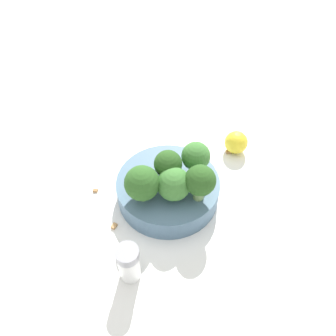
% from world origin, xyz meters
% --- Properties ---
extents(ground_plane, '(3.00, 3.00, 0.00)m').
position_xyz_m(ground_plane, '(0.00, 0.00, 0.00)').
color(ground_plane, white).
extents(bowl, '(0.16, 0.16, 0.04)m').
position_xyz_m(bowl, '(0.00, 0.00, 0.02)').
color(bowl, slate).
rests_on(bowl, ground_plane).
extents(broccoli_floret_0, '(0.04, 0.04, 0.06)m').
position_xyz_m(broccoli_floret_0, '(0.03, -0.03, 0.07)').
color(broccoli_floret_0, '#84AD66').
rests_on(broccoli_floret_0, bowl).
extents(broccoli_floret_1, '(0.05, 0.05, 0.06)m').
position_xyz_m(broccoli_floret_1, '(-0.04, 0.02, 0.07)').
color(broccoli_floret_1, '#8EB770').
rests_on(broccoli_floret_1, bowl).
extents(broccoli_floret_2, '(0.04, 0.04, 0.06)m').
position_xyz_m(broccoli_floret_2, '(-0.01, -0.05, 0.07)').
color(broccoli_floret_2, '#7A9E5B').
rests_on(broccoli_floret_2, bowl).
extents(broccoli_floret_3, '(0.04, 0.04, 0.06)m').
position_xyz_m(broccoli_floret_3, '(-0.00, 0.00, 0.07)').
color(broccoli_floret_3, '#84AD66').
rests_on(broccoli_floret_3, bowl).
extents(broccoli_floret_4, '(0.05, 0.05, 0.05)m').
position_xyz_m(broccoli_floret_4, '(-0.02, -0.02, 0.06)').
color(broccoli_floret_4, '#8EB770').
rests_on(broccoli_floret_4, bowl).
extents(pepper_shaker, '(0.03, 0.03, 0.06)m').
position_xyz_m(pepper_shaker, '(-0.14, -0.00, 0.03)').
color(pepper_shaker, silver).
rests_on(pepper_shaker, ground_plane).
extents(lemon_wedge, '(0.04, 0.04, 0.04)m').
position_xyz_m(lemon_wedge, '(0.14, -0.08, 0.02)').
color(lemon_wedge, yellow).
rests_on(lemon_wedge, ground_plane).
extents(almond_crumb_0, '(0.01, 0.01, 0.01)m').
position_xyz_m(almond_crumb_0, '(0.10, 0.05, 0.00)').
color(almond_crumb_0, '#AD7F4C').
rests_on(almond_crumb_0, ground_plane).
extents(almond_crumb_1, '(0.01, 0.01, 0.01)m').
position_xyz_m(almond_crumb_1, '(0.13, -0.07, 0.00)').
color(almond_crumb_1, '#AD7F4C').
rests_on(almond_crumb_1, ground_plane).
extents(almond_crumb_2, '(0.01, 0.01, 0.01)m').
position_xyz_m(almond_crumb_2, '(-0.03, 0.11, 0.00)').
color(almond_crumb_2, olive).
rests_on(almond_crumb_2, ground_plane).
extents(almond_crumb_3, '(0.01, 0.01, 0.01)m').
position_xyz_m(almond_crumb_3, '(-0.08, 0.05, 0.00)').
color(almond_crumb_3, '#AD7F4C').
rests_on(almond_crumb_3, ground_plane).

